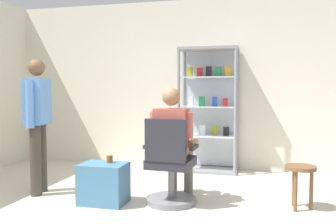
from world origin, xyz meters
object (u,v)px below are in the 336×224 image
(storage_crate, at_px, (104,183))
(tea_glass, at_px, (110,159))
(display_cabinet_main, at_px, (209,109))
(seated_shopkeeper, at_px, (174,138))
(office_chair, at_px, (170,169))
(standing_customer, at_px, (38,117))
(wooden_stool, at_px, (301,175))

(storage_crate, bearing_deg, tea_glass, 52.95)
(display_cabinet_main, distance_m, seated_shopkeeper, 1.66)
(office_chair, xyz_separation_m, standing_customer, (-1.65, 0.02, 0.54))
(tea_glass, bearing_deg, standing_customer, 174.05)
(office_chair, xyz_separation_m, wooden_stool, (1.38, 0.20, -0.03))
(office_chair, height_order, standing_customer, standing_customer)
(seated_shopkeeper, xyz_separation_m, standing_customer, (-1.66, -0.14, 0.22))
(wooden_stool, bearing_deg, standing_customer, -176.71)
(display_cabinet_main, bearing_deg, storage_crate, -114.85)
(tea_glass, bearing_deg, display_cabinet_main, 65.61)
(seated_shopkeeper, xyz_separation_m, tea_glass, (-0.68, -0.24, -0.22))
(storage_crate, relative_size, wooden_stool, 1.08)
(office_chair, height_order, tea_glass, office_chair)
(wooden_stool, bearing_deg, display_cabinet_main, 126.85)
(office_chair, bearing_deg, standing_customer, 179.22)
(display_cabinet_main, distance_m, wooden_stool, 2.09)
(seated_shopkeeper, xyz_separation_m, storage_crate, (-0.73, -0.30, -0.49))
(storage_crate, xyz_separation_m, wooden_stool, (2.10, 0.34, 0.14))
(seated_shopkeeper, distance_m, standing_customer, 1.68)
(tea_glass, xyz_separation_m, wooden_stool, (2.05, 0.28, -0.12))
(display_cabinet_main, xyz_separation_m, seated_shopkeeper, (-0.17, -1.63, -0.26))
(office_chair, height_order, wooden_stool, office_chair)
(tea_glass, xyz_separation_m, standing_customer, (-0.97, 0.10, 0.44))
(office_chair, bearing_deg, storage_crate, -168.97)
(office_chair, distance_m, seated_shopkeeper, 0.36)
(wooden_stool, bearing_deg, office_chair, -171.87)
(tea_glass, bearing_deg, storage_crate, -127.05)
(tea_glass, relative_size, standing_customer, 0.05)
(storage_crate, height_order, standing_customer, standing_customer)
(display_cabinet_main, height_order, tea_glass, display_cabinet_main)
(standing_customer, bearing_deg, tea_glass, -5.95)
(tea_glass, bearing_deg, wooden_stool, 7.65)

